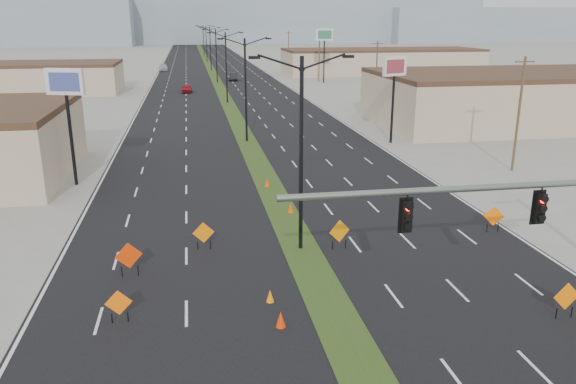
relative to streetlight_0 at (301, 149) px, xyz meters
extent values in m
cube|color=black|center=(0.00, 88.00, -5.42)|extent=(25.00, 400.00, 0.02)
cube|color=#294117|center=(0.00, 88.00, -5.42)|extent=(2.00, 400.00, 0.04)
cube|color=tan|center=(-32.00, 73.00, -3.17)|extent=(30.00, 14.00, 4.50)
cube|color=tan|center=(34.00, 33.00, -2.67)|extent=(36.00, 18.00, 5.50)
cube|color=tan|center=(38.00, 98.00, -2.92)|extent=(44.00, 16.00, 5.00)
cube|color=gray|center=(40.00, 288.00, 8.58)|extent=(220.00, 50.00, 28.00)
cube|color=gray|center=(180.00, 278.00, 3.58)|extent=(160.00, 50.00, 18.00)
cube|color=gray|center=(-30.00, 308.00, 10.58)|extent=(140.00, 50.00, 32.00)
cylinder|color=slate|center=(5.20, -10.00, 0.68)|extent=(16.00, 0.24, 0.24)
cube|color=black|center=(1.70, -10.00, -0.20)|extent=(0.50, 0.28, 1.30)
sphere|color=#FF0C05|center=(1.70, -10.16, 0.15)|extent=(0.22, 0.22, 0.22)
cube|color=black|center=(6.70, -10.00, -0.20)|extent=(0.50, 0.28, 1.30)
sphere|color=#FF0C05|center=(6.70, -10.16, 0.15)|extent=(0.22, 0.22, 0.22)
cylinder|color=black|center=(0.00, 0.00, -0.42)|extent=(0.20, 0.20, 10.00)
cube|color=black|center=(-2.30, 0.00, 4.53)|extent=(0.55, 0.24, 0.14)
cube|color=black|center=(2.30, 0.00, 4.53)|extent=(0.55, 0.24, 0.14)
cylinder|color=black|center=(0.00, 28.00, -0.42)|extent=(0.20, 0.20, 10.00)
cube|color=black|center=(-2.30, 28.00, 4.53)|extent=(0.55, 0.24, 0.14)
cube|color=black|center=(2.30, 28.00, 4.53)|extent=(0.55, 0.24, 0.14)
cylinder|color=black|center=(0.00, 56.00, -0.42)|extent=(0.20, 0.20, 10.00)
cube|color=black|center=(-2.30, 56.00, 4.53)|extent=(0.55, 0.24, 0.14)
cube|color=black|center=(2.30, 56.00, 4.53)|extent=(0.55, 0.24, 0.14)
cylinder|color=black|center=(0.00, 84.00, -0.42)|extent=(0.20, 0.20, 10.00)
cube|color=black|center=(-2.30, 84.00, 4.53)|extent=(0.55, 0.24, 0.14)
cube|color=black|center=(2.30, 84.00, 4.53)|extent=(0.55, 0.24, 0.14)
cylinder|color=black|center=(0.00, 112.00, -0.42)|extent=(0.20, 0.20, 10.00)
cube|color=black|center=(-2.30, 112.00, 4.53)|extent=(0.55, 0.24, 0.14)
cube|color=black|center=(2.30, 112.00, 4.53)|extent=(0.55, 0.24, 0.14)
cylinder|color=black|center=(0.00, 140.00, -0.42)|extent=(0.20, 0.20, 10.00)
cube|color=black|center=(-2.30, 140.00, 4.53)|extent=(0.55, 0.24, 0.14)
cube|color=black|center=(2.30, 140.00, 4.53)|extent=(0.55, 0.24, 0.14)
cylinder|color=black|center=(0.00, 168.00, -0.42)|extent=(0.20, 0.20, 10.00)
cube|color=black|center=(-2.30, 168.00, 4.53)|extent=(0.55, 0.24, 0.14)
cube|color=black|center=(2.30, 168.00, 4.53)|extent=(0.55, 0.24, 0.14)
cylinder|color=#4C3823|center=(20.00, 13.00, -0.92)|extent=(0.20, 0.20, 9.00)
cube|color=#4C3823|center=(20.00, 13.00, 3.18)|extent=(1.60, 0.10, 0.10)
cylinder|color=#4C3823|center=(20.00, 48.00, -0.92)|extent=(0.20, 0.20, 9.00)
cube|color=#4C3823|center=(20.00, 48.00, 3.18)|extent=(1.60, 0.10, 0.10)
cylinder|color=#4C3823|center=(20.00, 83.00, -0.92)|extent=(0.20, 0.20, 9.00)
cube|color=#4C3823|center=(20.00, 83.00, 3.18)|extent=(1.60, 0.10, 0.10)
cylinder|color=#4C3823|center=(20.00, 118.00, -0.92)|extent=(0.20, 0.20, 9.00)
cube|color=#4C3823|center=(20.00, 118.00, 3.18)|extent=(1.60, 0.10, 0.10)
imported|color=maroon|center=(-5.86, 69.41, -4.73)|extent=(1.76, 4.12, 1.39)
imported|color=black|center=(3.35, 87.69, -4.66)|extent=(1.92, 4.72, 1.52)
imported|color=#AEB4B8|center=(-11.38, 113.22, -4.68)|extent=(2.25, 5.19, 1.49)
cube|color=red|center=(-8.62, -1.93, -4.35)|extent=(1.25, 0.36, 1.28)
cylinder|color=black|center=(-8.99, -1.93, -5.15)|extent=(0.05, 0.05, 0.53)
cylinder|color=black|center=(-8.24, -1.93, -5.15)|extent=(0.05, 0.05, 0.53)
cube|color=#FF6405|center=(-8.62, -6.26, -4.53)|extent=(1.07, 0.13, 1.07)
cylinder|color=black|center=(-8.93, -6.26, -5.20)|extent=(0.05, 0.05, 0.44)
cylinder|color=black|center=(-8.31, -6.26, -5.20)|extent=(0.05, 0.05, 0.44)
cube|color=orange|center=(-5.06, 0.78, -4.47)|extent=(1.14, 0.15, 1.14)
cylinder|color=black|center=(-5.39, 0.78, -5.18)|extent=(0.05, 0.05, 0.47)
cylinder|color=black|center=(-4.73, 0.78, -5.18)|extent=(0.05, 0.05, 0.47)
cube|color=orange|center=(2.00, -0.44, -4.39)|extent=(1.19, 0.41, 1.23)
cylinder|color=black|center=(1.64, -0.44, -5.16)|extent=(0.05, 0.05, 0.51)
cylinder|color=black|center=(2.36, -0.44, -5.16)|extent=(0.05, 0.05, 0.51)
cube|color=orange|center=(9.17, -9.00, -4.43)|extent=(1.18, 0.11, 1.18)
cylinder|color=black|center=(8.82, -9.00, -5.17)|extent=(0.05, 0.05, 0.49)
cylinder|color=black|center=(9.51, -9.00, -5.17)|extent=(0.05, 0.05, 0.49)
cube|color=#FF6505|center=(11.33, 0.52, -4.45)|extent=(1.10, 0.45, 1.17)
cylinder|color=black|center=(10.99, 0.52, -5.18)|extent=(0.05, 0.05, 0.48)
cylinder|color=black|center=(11.67, 0.52, -5.18)|extent=(0.05, 0.05, 0.48)
cone|color=red|center=(-2.31, -7.71, -5.07)|extent=(0.55, 0.55, 0.69)
cone|color=orange|center=(-2.43, -5.59, -5.13)|extent=(0.45, 0.45, 0.58)
cone|color=#E14504|center=(0.49, 5.73, -5.08)|extent=(0.47, 0.47, 0.67)
cone|color=#FF3E05|center=(-0.18, 11.75, -5.09)|extent=(0.49, 0.49, 0.66)
cylinder|color=black|center=(-14.00, 14.77, -1.93)|extent=(0.24, 0.24, 6.97)
cube|color=white|center=(-14.00, 14.77, 2.11)|extent=(2.74, 1.12, 1.84)
cube|color=#404A9A|center=(-14.00, 14.57, 2.11)|extent=(2.13, 0.67, 1.28)
cylinder|color=black|center=(14.03, 24.98, -1.97)|extent=(0.24, 0.24, 6.89)
cube|color=white|center=(14.03, 24.98, 2.02)|extent=(2.65, 1.34, 1.81)
cube|color=maroon|center=(14.03, 24.78, 2.02)|extent=(2.04, 0.86, 1.27)
cylinder|color=black|center=(20.37, 80.48, -1.24)|extent=(0.24, 0.24, 8.36)
cube|color=white|center=(20.37, 80.48, 3.60)|extent=(3.15, 1.69, 2.20)
cube|color=#2F7750|center=(20.37, 80.28, 3.60)|extent=(2.42, 1.14, 1.54)
camera|label=1|loc=(-5.40, -27.14, 6.22)|focal=35.00mm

